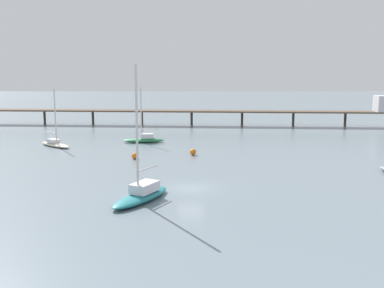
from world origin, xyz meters
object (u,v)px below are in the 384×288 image
(mooring_buoy_inner, at_px, (194,152))
(sailboat_green, at_px, (145,139))
(pier, at_px, (251,109))
(sailboat_teal, at_px, (142,193))
(sailboat_cream, at_px, (56,143))
(mooring_buoy_mid, at_px, (135,156))

(mooring_buoy_inner, bearing_deg, sailboat_green, 125.49)
(pier, relative_size, sailboat_green, 9.70)
(sailboat_teal, bearing_deg, sailboat_cream, 119.44)
(sailboat_green, distance_m, mooring_buoy_mid, 13.66)
(pier, height_order, mooring_buoy_mid, pier)
(pier, height_order, mooring_buoy_inner, pier)
(sailboat_cream, xyz_separation_m, mooring_buoy_mid, (13.34, -9.81, -0.14))
(pier, height_order, sailboat_teal, sailboat_teal)
(sailboat_teal, relative_size, sailboat_cream, 1.37)
(pier, relative_size, sailboat_cream, 9.79)
(sailboat_cream, height_order, mooring_buoy_mid, sailboat_cream)
(sailboat_cream, bearing_deg, mooring_buoy_inner, -18.71)
(sailboat_teal, height_order, mooring_buoy_mid, sailboat_teal)
(sailboat_green, relative_size, sailboat_cream, 1.01)
(sailboat_green, distance_m, sailboat_cream, 13.71)
(mooring_buoy_inner, height_order, mooring_buoy_mid, mooring_buoy_inner)
(sailboat_green, bearing_deg, pier, 47.48)
(sailboat_teal, relative_size, mooring_buoy_mid, 14.40)
(mooring_buoy_mid, bearing_deg, sailboat_cream, 143.66)
(sailboat_green, distance_m, mooring_buoy_inner, 13.45)
(sailboat_teal, bearing_deg, pier, 73.01)
(sailboat_green, xyz_separation_m, mooring_buoy_inner, (7.81, -10.95, -0.17))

